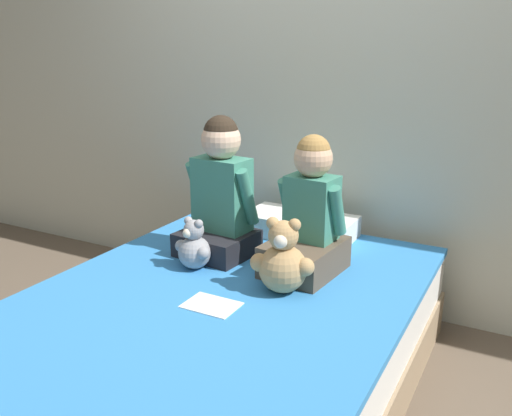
{
  "coord_description": "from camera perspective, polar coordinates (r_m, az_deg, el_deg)",
  "views": [
    {
      "loc": [
        1.08,
        -1.71,
        1.42
      ],
      "look_at": [
        0.0,
        0.31,
        0.74
      ],
      "focal_mm": 38.0,
      "sensor_mm": 36.0,
      "label": 1
    }
  ],
  "objects": [
    {
      "name": "bed",
      "position": [
        2.35,
        -3.67,
        -13.98
      ],
      "size": [
        1.47,
        1.95,
        0.46
      ],
      "color": "#997F60",
      "rests_on": "ground_plane"
    },
    {
      "name": "ground_plane",
      "position": [
        2.47,
        -3.56,
        -18.51
      ],
      "size": [
        14.0,
        14.0,
        0.0
      ],
      "primitive_type": "plane",
      "color": "brown"
    },
    {
      "name": "wall_behind_bed",
      "position": [
        3.02,
        7.43,
        13.26
      ],
      "size": [
        8.0,
        0.06,
        2.5
      ],
      "color": "beige",
      "rests_on": "ground_plane"
    },
    {
      "name": "pillow_at_headboard",
      "position": [
        2.88,
        4.64,
        -1.83
      ],
      "size": [
        0.58,
        0.3,
        0.11
      ],
      "color": "white",
      "rests_on": "bed"
    },
    {
      "name": "child_on_right",
      "position": [
        2.38,
        5.58,
        -1.01
      ],
      "size": [
        0.32,
        0.39,
        0.61
      ],
      "rotation": [
        0.0,
        0.0,
        -0.1
      ],
      "color": "brown",
      "rests_on": "bed"
    },
    {
      "name": "child_on_left",
      "position": [
        2.56,
        -3.78,
        1.55
      ],
      "size": [
        0.36,
        0.33,
        0.66
      ],
      "rotation": [
        0.0,
        0.0,
        -0.1
      ],
      "color": "black",
      "rests_on": "bed"
    },
    {
      "name": "sign_card",
      "position": [
        2.14,
        -4.72,
        -10.15
      ],
      "size": [
        0.21,
        0.15,
        0.0
      ],
      "color": "white",
      "rests_on": "bed"
    },
    {
      "name": "teddy_bear_held_by_left_child",
      "position": [
        2.45,
        -6.54,
        -4.13
      ],
      "size": [
        0.2,
        0.15,
        0.24
      ],
      "rotation": [
        0.0,
        0.0,
        -0.2
      ],
      "color": "#939399",
      "rests_on": "bed"
    },
    {
      "name": "teddy_bear_held_by_right_child",
      "position": [
        2.2,
        2.85,
        -5.61
      ],
      "size": [
        0.26,
        0.2,
        0.32
      ],
      "rotation": [
        0.0,
        0.0,
        0.24
      ],
      "color": "tan",
      "rests_on": "bed"
    }
  ]
}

